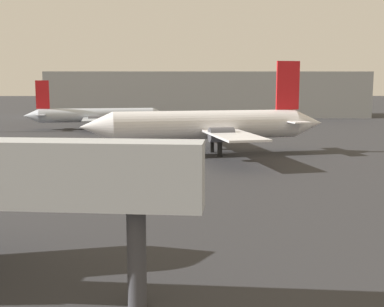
{
  "coord_description": "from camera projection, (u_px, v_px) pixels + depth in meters",
  "views": [
    {
      "loc": [
        2.23,
        -7.76,
        8.07
      ],
      "look_at": [
        2.72,
        31.92,
        2.29
      ],
      "focal_mm": 45.39,
      "sensor_mm": 36.0,
      "label": 1
    }
  ],
  "objects": [
    {
      "name": "airplane_far_right",
      "position": [
        96.0,
        115.0,
        85.68
      ],
      "size": [
        25.14,
        18.89,
        8.51
      ],
      "rotation": [
        0.0,
        0.0,
        0.17
      ],
      "color": "#B2BCCC",
      "rests_on": "ground_plane"
    },
    {
      "name": "terminal_building",
      "position": [
        207.0,
        94.0,
        119.55
      ],
      "size": [
        75.18,
        18.48,
        10.66
      ],
      "primitive_type": "cube",
      "color": "#999EA3",
      "rests_on": "ground_plane"
    },
    {
      "name": "airplane_distant",
      "position": [
        209.0,
        125.0,
        54.69
      ],
      "size": [
        28.16,
        24.45,
        10.58
      ],
      "rotation": [
        0.0,
        0.0,
        3.34
      ],
      "color": "white",
      "rests_on": "ground_plane"
    }
  ]
}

